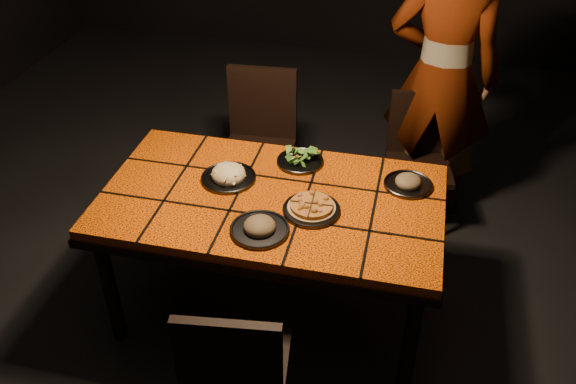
% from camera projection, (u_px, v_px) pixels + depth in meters
% --- Properties ---
extents(room_shell, '(6.04, 7.04, 3.08)m').
position_uv_depth(room_shell, '(268.00, 45.00, 2.42)').
color(room_shell, black).
rests_on(room_shell, ground).
extents(dining_table, '(1.62, 0.92, 0.75)m').
position_uv_depth(dining_table, '(272.00, 209.00, 2.91)').
color(dining_table, '#FF5F08').
rests_on(dining_table, ground).
extents(chair_near, '(0.44, 0.44, 0.87)m').
position_uv_depth(chair_near, '(235.00, 369.00, 2.37)').
color(chair_near, black).
rests_on(chair_near, ground).
extents(chair_far_left, '(0.45, 0.45, 0.93)m').
position_uv_depth(chair_far_left, '(260.00, 135.00, 3.74)').
color(chair_far_left, black).
rests_on(chair_far_left, ground).
extents(chair_far_right, '(0.43, 0.43, 0.83)m').
position_uv_depth(chair_far_right, '(419.00, 151.00, 3.69)').
color(chair_far_right, black).
rests_on(chair_far_right, ground).
extents(diner, '(0.70, 0.50, 1.81)m').
position_uv_depth(diner, '(442.00, 77.00, 3.54)').
color(diner, brown).
rests_on(diner, ground).
extents(plate_pizza, '(0.26, 0.26, 0.04)m').
position_uv_depth(plate_pizza, '(311.00, 208.00, 2.76)').
color(plate_pizza, '#36363B').
rests_on(plate_pizza, dining_table).
extents(plate_pasta, '(0.27, 0.27, 0.09)m').
position_uv_depth(plate_pasta, '(228.00, 175.00, 2.96)').
color(plate_pasta, '#36363B').
rests_on(plate_pasta, dining_table).
extents(plate_salad, '(0.24, 0.24, 0.07)m').
position_uv_depth(plate_salad, '(300.00, 159.00, 3.08)').
color(plate_salad, '#36363B').
rests_on(plate_salad, dining_table).
extents(plate_mushroom_a, '(0.26, 0.26, 0.09)m').
position_uv_depth(plate_mushroom_a, '(260.00, 227.00, 2.65)').
color(plate_mushroom_a, '#36363B').
rests_on(plate_mushroom_a, dining_table).
extents(plate_mushroom_b, '(0.23, 0.23, 0.08)m').
position_uv_depth(plate_mushroom_b, '(408.00, 182.00, 2.92)').
color(plate_mushroom_b, '#36363B').
rests_on(plate_mushroom_b, dining_table).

